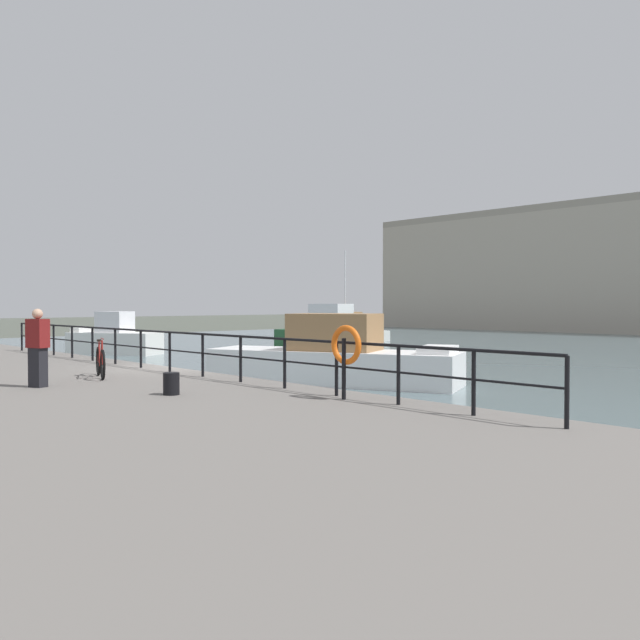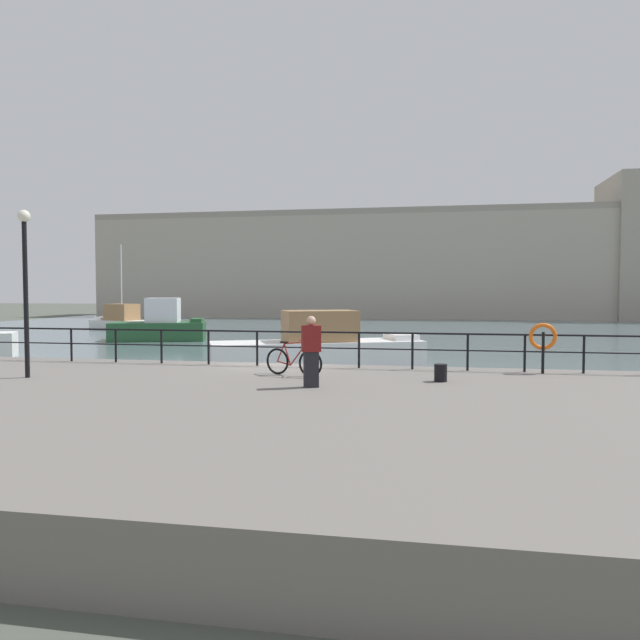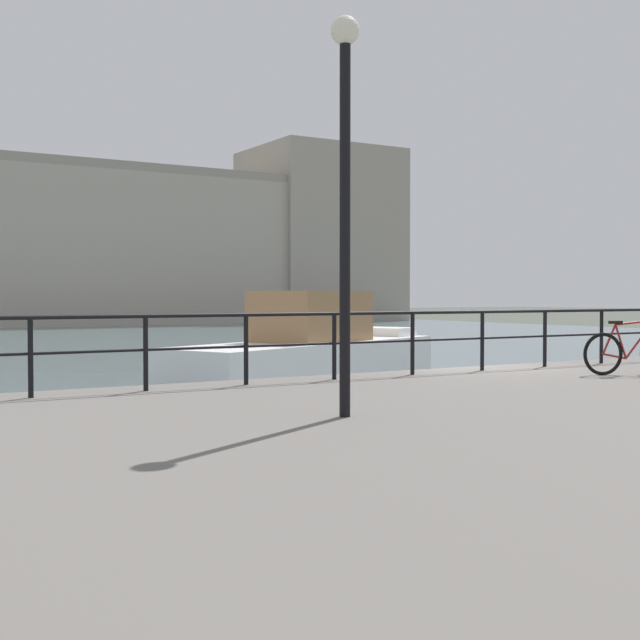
% 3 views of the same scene
% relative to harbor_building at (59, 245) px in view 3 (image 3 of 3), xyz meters
% --- Properties ---
extents(ground_plane, '(240.00, 240.00, 0.00)m').
position_rel_harbor_building_xyz_m(ground_plane, '(-6.12, -56.09, -6.42)').
color(ground_plane, '#4C5147').
extents(water_basin, '(80.00, 60.00, 0.01)m').
position_rel_harbor_building_xyz_m(water_basin, '(-6.12, -25.89, -6.42)').
color(water_basin, slate).
rests_on(water_basin, ground_plane).
extents(harbor_building, '(73.58, 11.38, 16.00)m').
position_rel_harbor_building_xyz_m(harbor_building, '(0.00, 0.00, 0.00)').
color(harbor_building, '#A89E8E').
rests_on(harbor_building, ground_plane).
extents(moored_harbor_tender, '(9.04, 5.78, 2.44)m').
position_rel_harbor_building_xyz_m(moored_harbor_tender, '(-6.01, -49.79, -5.55)').
color(moored_harbor_tender, white).
rests_on(moored_harbor_tender, water_basin).
extents(quay_railing, '(21.93, 0.07, 1.08)m').
position_rel_harbor_building_xyz_m(quay_railing, '(-5.03, -56.84, -4.70)').
color(quay_railing, black).
rests_on(quay_railing, quay_promenade).
extents(parked_bicycle, '(1.69, 0.65, 0.98)m').
position_rel_harbor_building_xyz_m(parked_bicycle, '(-5.00, -58.77, -5.05)').
color(parked_bicycle, black).
rests_on(parked_bicycle, quay_promenade).
extents(quay_lamp_post, '(0.32, 0.32, 4.39)m').
position_rel_harbor_building_xyz_m(quay_lamp_post, '(-11.81, -60.40, -2.61)').
color(quay_lamp_post, black).
rests_on(quay_lamp_post, quay_promenade).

